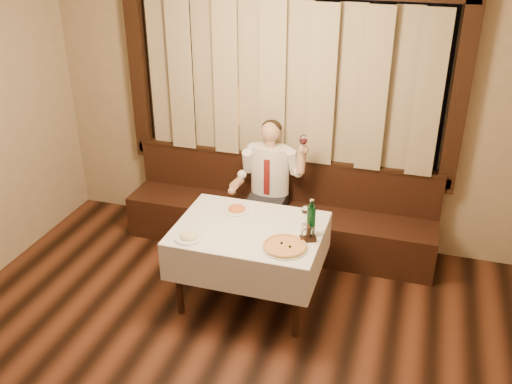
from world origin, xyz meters
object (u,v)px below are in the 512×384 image
(cruet_caddy, at_px, (308,236))
(green_bottle, at_px, (311,220))
(banquette, at_px, (279,217))
(dining_table, at_px, (249,238))
(pizza, at_px, (285,246))
(seated_man, at_px, (269,177))
(pasta_red, at_px, (237,207))
(pasta_cream, at_px, (189,235))

(cruet_caddy, bearing_deg, green_bottle, 65.79)
(banquette, bearing_deg, dining_table, -90.00)
(banquette, distance_m, green_bottle, 1.27)
(pizza, bearing_deg, seated_man, 111.80)
(cruet_caddy, distance_m, seated_man, 1.18)
(cruet_caddy, bearing_deg, pasta_red, 131.91)
(dining_table, height_order, green_bottle, green_bottle)
(green_bottle, relative_size, cruet_caddy, 2.28)
(pizza, height_order, cruet_caddy, cruet_caddy)
(pasta_cream, height_order, green_bottle, green_bottle)
(dining_table, height_order, pasta_cream, pasta_cream)
(dining_table, height_order, seated_man, seated_man)
(dining_table, xyz_separation_m, pizza, (0.38, -0.23, 0.12))
(pizza, distance_m, pasta_red, 0.75)
(dining_table, relative_size, green_bottle, 3.81)
(banquette, relative_size, pasta_cream, 12.96)
(dining_table, height_order, pizza, pizza)
(pasta_red, height_order, seated_man, seated_man)
(pasta_cream, bearing_deg, banquette, 72.47)
(seated_man, bearing_deg, pasta_cream, -104.86)
(pasta_red, bearing_deg, cruet_caddy, -23.88)
(dining_table, relative_size, cruet_caddy, 8.69)
(pasta_red, xyz_separation_m, cruet_caddy, (0.73, -0.32, 0.02))
(green_bottle, bearing_deg, pizza, -120.17)
(banquette, distance_m, cruet_caddy, 1.31)
(pasta_cream, relative_size, seated_man, 0.18)
(green_bottle, distance_m, cruet_caddy, 0.14)
(pizza, bearing_deg, pasta_cream, -173.80)
(pizza, height_order, green_bottle, green_bottle)
(banquette, height_order, pasta_red, banquette)
(pizza, xyz_separation_m, pasta_red, (-0.58, 0.49, 0.02))
(pasta_red, distance_m, cruet_caddy, 0.80)
(dining_table, bearing_deg, banquette, 90.00)
(green_bottle, bearing_deg, seated_man, 124.44)
(pasta_red, height_order, cruet_caddy, cruet_caddy)
(pizza, distance_m, green_bottle, 0.33)
(banquette, relative_size, green_bottle, 9.59)
(banquette, bearing_deg, green_bottle, -61.94)
(pasta_cream, bearing_deg, seated_man, 75.14)
(banquette, distance_m, pasta_red, 0.93)
(banquette, relative_size, pasta_red, 12.70)
(seated_man, bearing_deg, cruet_caddy, -58.28)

